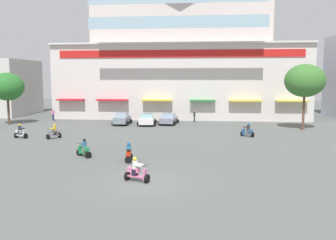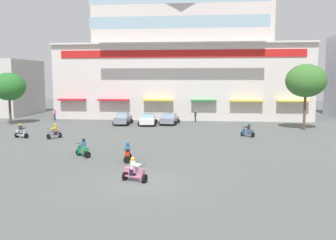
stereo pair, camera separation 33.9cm
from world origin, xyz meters
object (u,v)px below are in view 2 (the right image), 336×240
Objects in this scene: parked_car_1 at (148,119)px; plaza_tree_1 at (306,81)px; scooter_rider_5 at (134,171)px; scooter_rider_4 at (83,149)px; pedestrian_1 at (55,114)px; scooter_rider_6 at (54,132)px; parked_car_0 at (123,119)px; scooter_rider_1 at (21,132)px; plaza_tree_0 at (9,87)px; scooter_rider_2 at (128,153)px; scooter_rider_0 at (248,131)px; pedestrian_0 at (195,115)px; parked_car_2 at (169,119)px.

plaza_tree_1 is at bearing -7.50° from parked_car_1.
parked_car_1 is 2.68× the size of scooter_rider_5.
pedestrian_1 is (-12.06, 22.36, 0.35)m from scooter_rider_4.
scooter_rider_6 is at bearing -162.24° from plaza_tree_1.
plaza_tree_1 is 22.89m from parked_car_0.
parked_car_0 is 2.59× the size of scooter_rider_6.
plaza_tree_1 reaches higher than pedestrian_1.
scooter_rider_1 reaches higher than scooter_rider_5.
plaza_tree_0 is 27.57m from scooter_rider_2.
scooter_rider_2 is at bearing -34.20° from scooter_rider_1.
parked_car_1 is at bearing 3.90° from plaza_tree_0.
plaza_tree_1 is at bearing -6.77° from parked_car_0.
pedestrian_1 is at bearing 156.13° from scooter_rider_0.
plaza_tree_1 reaches higher than scooter_rider_1.
scooter_rider_2 is at bearing -100.30° from pedestrian_0.
parked_car_2 is 2.52× the size of scooter_rider_5.
plaza_tree_0 is 30.90m from scooter_rider_0.
parked_car_2 is 16.98m from pedestrian_1.
parked_car_2 is at bearing -140.70° from pedestrian_0.
parked_car_2 is (20.75, 2.21, -4.19)m from plaza_tree_0.
pedestrian_0 is at bearing 116.39° from scooter_rider_0.
plaza_tree_0 is at bearing 132.27° from scooter_rider_4.
parked_car_0 is 11.29m from pedestrian_1.
scooter_rider_4 is (-2.03, -18.85, -0.15)m from parked_car_1.
pedestrian_0 reaches higher than parked_car_1.
scooter_rider_6 is at bearing -133.15° from pedestrian_0.
scooter_rider_0 is at bearing -142.34° from plaza_tree_1.
scooter_rider_2 is at bearing -56.02° from pedestrian_1.
pedestrian_0 reaches higher than scooter_rider_2.
scooter_rider_2 is (12.97, -8.81, -0.02)m from scooter_rider_1.
plaza_tree_0 is 18.56m from parked_car_1.
scooter_rider_5 is (-15.66, -22.43, -5.13)m from plaza_tree_1.
scooter_rider_0 is 23.26m from scooter_rider_1.
scooter_rider_5 reaches higher than parked_car_2.
scooter_rider_4 reaches higher than parked_car_2.
parked_car_1 is 14.23m from scooter_rider_0.
scooter_rider_6 is at bearing -125.20° from parked_car_1.
scooter_rider_1 is (-11.24, -11.14, -0.14)m from parked_car_1.
parked_car_2 is (-16.17, 3.47, -5.00)m from plaza_tree_1.
scooter_rider_1 is (-13.94, -12.12, -0.12)m from parked_car_2.
scooter_rider_2 is at bearing 106.73° from scooter_rider_5.
scooter_rider_6 is 0.94× the size of pedestrian_0.
scooter_rider_4 is (-13.83, -10.90, 0.02)m from scooter_rider_0.
pedestrian_0 is at bearing 79.70° from scooter_rider_2.
parked_car_1 is at bearing 44.73° from scooter_rider_1.
scooter_rider_4 is at bearing -141.75° from scooter_rider_0.
scooter_rider_5 is (14.46, -13.77, -0.00)m from scooter_rider_1.
scooter_rider_4 is 0.93× the size of scooter_rider_5.
parked_car_0 reaches higher than scooter_rider_0.
parked_car_2 is 18.47m from scooter_rider_1.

